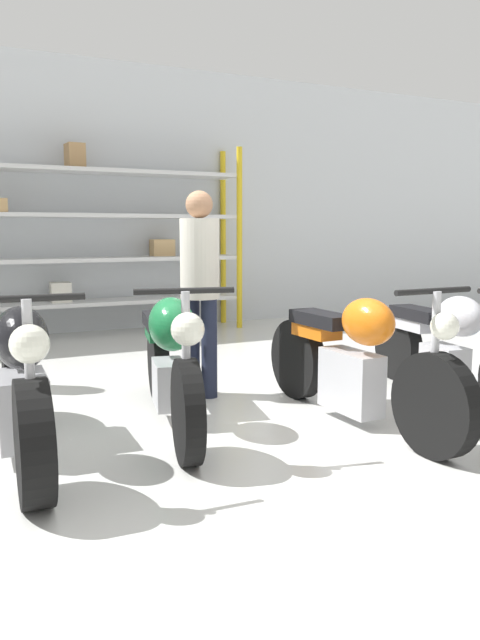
{
  "coord_description": "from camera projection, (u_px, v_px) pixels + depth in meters",
  "views": [
    {
      "loc": [
        -2.02,
        -3.75,
        1.36
      ],
      "look_at": [
        0.0,
        0.4,
        0.7
      ],
      "focal_mm": 35.0,
      "sensor_mm": 36.0,
      "label": 1
    }
  ],
  "objects": [
    {
      "name": "motorcycle_black",
      "position": [
        22.0,
        385.0,
        3.72
      ],
      "size": [
        0.57,
        2.09,
        1.05
      ],
      "rotation": [
        0.0,
        0.0,
        -1.62
      ],
      "color": "black",
      "rests_on": "ground_plane"
    },
    {
      "name": "person_browsing",
      "position": [
        200.0,
        277.0,
        5.06
      ],
      "size": [
        0.44,
        0.44,
        1.68
      ],
      "rotation": [
        0.0,
        0.0,
        3.67
      ],
      "color": "#1E2338",
      "rests_on": "ground_plane"
    },
    {
      "name": "motorcycle_silver",
      "position": [
        448.0,
        347.0,
        5.04
      ],
      "size": [
        0.61,
        2.06,
        0.98
      ],
      "rotation": [
        0.0,
        0.0,
        -1.69
      ],
      "color": "black",
      "rests_on": "ground_plane"
    },
    {
      "name": "ground_plane",
      "position": [
        265.0,
        425.0,
        4.41
      ],
      "size": [
        30.0,
        30.0,
        0.0
      ],
      "primitive_type": "plane",
      "color": "silver"
    },
    {
      "name": "motorcycle_green",
      "position": [
        170.0,
        358.0,
        4.35
      ],
      "size": [
        0.72,
        2.15,
        1.04
      ],
      "rotation": [
        0.0,
        0.0,
        -1.78
      ],
      "color": "black",
      "rests_on": "ground_plane"
    },
    {
      "name": "shelving_rack",
      "position": [
        57.0,
        237.0,
        7.87
      ],
      "size": [
        4.95,
        0.63,
        2.5
      ],
      "color": "gold",
      "rests_on": "ground_plane"
    },
    {
      "name": "motorcycle_orange",
      "position": [
        355.0,
        361.0,
        4.41
      ],
      "size": [
        0.57,
        2.19,
        1.03
      ],
      "rotation": [
        0.0,
        0.0,
        -1.55
      ],
      "color": "black",
      "rests_on": "ground_plane"
    },
    {
      "name": "back_wall",
      "position": [
        99.0,
        198.0,
        8.4
      ],
      "size": [
        30.0,
        0.08,
        3.6
      ],
      "color": "silver",
      "rests_on": "ground_plane"
    }
  ]
}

